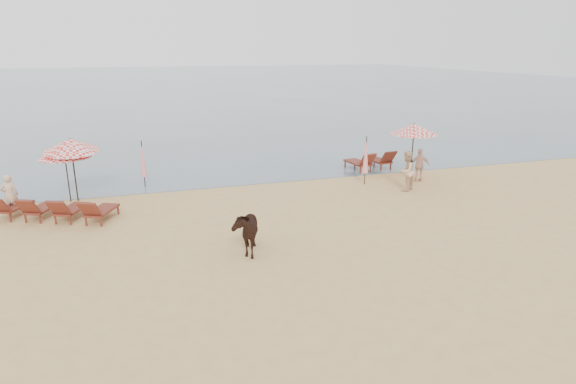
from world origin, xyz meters
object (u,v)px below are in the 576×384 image
umbrella_open_left_a (64,152)px  cow (245,230)px  beachgoer_left (10,195)px  beachgoer_right_b (420,165)px  umbrella_open_right (414,129)px  lounger_cluster_right (371,161)px  umbrella_closed_left (143,159)px  beachgoer_right_a (406,171)px  lounger_cluster_left (53,208)px  umbrella_open_left_b (71,145)px  umbrella_closed_right (366,155)px

umbrella_open_left_a → cow: umbrella_open_left_a is taller
umbrella_open_left_a → beachgoer_left: bearing=-162.6°
umbrella_open_left_a → beachgoer_right_b: bearing=-18.9°
umbrella_open_left_a → umbrella_open_right: size_ratio=0.85×
lounger_cluster_right → umbrella_closed_left: 10.92m
umbrella_open_left_a → umbrella_open_right: bearing=-17.4°
beachgoer_left → beachgoer_right_a: bearing=163.6°
umbrella_closed_left → beachgoer_right_b: umbrella_closed_left is taller
umbrella_open_right → umbrella_closed_left: umbrella_open_right is taller
umbrella_open_right → beachgoer_left: (-16.57, -0.01, -1.60)m
lounger_cluster_left → lounger_cluster_right: lounger_cluster_right is taller
umbrella_open_left_a → beachgoer_left: size_ratio=1.45×
umbrella_open_left_a → cow: bearing=-64.1°
lounger_cluster_left → umbrella_open_left_a: (0.29, 2.15, 1.56)m
umbrella_closed_left → cow: 8.51m
beachgoer_right_b → lounger_cluster_right: bearing=-46.4°
umbrella_closed_left → beachgoer_left: 5.27m
lounger_cluster_left → umbrella_open_left_b: umbrella_open_left_b is taller
umbrella_open_left_b → umbrella_open_right: 14.50m
lounger_cluster_left → lounger_cluster_right: bearing=37.8°
lounger_cluster_right → umbrella_closed_right: umbrella_closed_right is taller
lounger_cluster_right → umbrella_open_left_a: umbrella_open_left_a is taller
umbrella_open_left_b → umbrella_closed_right: umbrella_open_left_b is taller
umbrella_closed_right → beachgoer_right_a: (1.23, -1.41, -0.48)m
umbrella_closed_right → lounger_cluster_left: bearing=-175.6°
cow → umbrella_closed_right: bearing=52.9°
beachgoer_right_a → beachgoer_right_b: (1.36, 1.12, -0.11)m
beachgoer_right_b → cow: bearing=50.0°
beachgoer_right_b → umbrella_open_left_b: bearing=14.2°
umbrella_open_left_a → umbrella_open_left_b: bearing=-15.8°
lounger_cluster_left → umbrella_open_right: size_ratio=1.67×
umbrella_open_left_b → cow: 8.84m
beachgoer_right_a → beachgoer_right_b: size_ratio=1.15×
lounger_cluster_right → beachgoer_right_a: (-0.22, -3.71, 0.38)m
umbrella_closed_left → umbrella_closed_right: umbrella_closed_right is taller
lounger_cluster_right → cow: cow is taller
beachgoer_right_a → lounger_cluster_right: bearing=-127.9°
beachgoer_left → beachgoer_right_b: beachgoer_left is taller
umbrella_open_left_a → beachgoer_right_a: size_ratio=1.29×
umbrella_open_right → umbrella_closed_right: (-2.40, -0.10, -1.03)m
beachgoer_left → beachgoer_right_a: size_ratio=0.89×
lounger_cluster_right → umbrella_closed_left: bearing=171.1°
umbrella_open_left_b → umbrella_open_right: (14.46, -1.07, 0.08)m
umbrella_closed_left → beachgoer_right_a: 11.32m
beachgoer_right_a → umbrella_closed_left: bearing=-53.9°
lounger_cluster_right → umbrella_open_left_b: bearing=176.1°
umbrella_closed_right → beachgoer_right_a: size_ratio=1.26×
umbrella_open_left_a → beachgoer_right_a: (13.56, -2.59, -1.14)m
lounger_cluster_right → umbrella_closed_right: (-1.45, -2.30, 0.86)m
umbrella_open_right → lounger_cluster_right: bearing=110.8°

